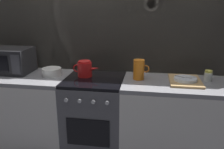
# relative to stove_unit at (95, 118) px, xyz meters

# --- Properties ---
(back_wall) EXTENTS (3.60, 0.05, 2.40)m
(back_wall) POSITION_rel_stove_unit_xyz_m (0.00, 0.32, 0.75)
(back_wall) COLOR #A39989
(back_wall) RESTS_ON ground_plane
(counter_left) EXTENTS (1.20, 0.60, 0.90)m
(counter_left) POSITION_rel_stove_unit_xyz_m (-0.90, 0.00, 0.00)
(counter_left) COLOR silver
(counter_left) RESTS_ON ground_plane
(stove_unit) EXTENTS (0.60, 0.63, 0.90)m
(stove_unit) POSITION_rel_stove_unit_xyz_m (0.00, 0.00, 0.00)
(stove_unit) COLOR #4C4C51
(stove_unit) RESTS_ON ground_plane
(counter_right) EXTENTS (1.20, 0.60, 0.90)m
(counter_right) POSITION_rel_stove_unit_xyz_m (0.90, 0.00, 0.00)
(counter_right) COLOR silver
(counter_right) RESTS_ON ground_plane
(microwave) EXTENTS (0.46, 0.35, 0.27)m
(microwave) POSITION_rel_stove_unit_xyz_m (-0.97, 0.08, 0.59)
(microwave) COLOR black
(microwave) RESTS_ON counter_left
(kettle) EXTENTS (0.28, 0.15, 0.17)m
(kettle) POSITION_rel_stove_unit_xyz_m (-0.11, 0.06, 0.53)
(kettle) COLOR red
(kettle) RESTS_ON stove_unit
(mixing_bowl) EXTENTS (0.20, 0.20, 0.08)m
(mixing_bowl) POSITION_rel_stove_unit_xyz_m (-0.47, 0.03, 0.49)
(mixing_bowl) COLOR silver
(mixing_bowl) RESTS_ON counter_left
(pitcher) EXTENTS (0.16, 0.11, 0.20)m
(pitcher) POSITION_rel_stove_unit_xyz_m (0.45, 0.05, 0.55)
(pitcher) COLOR orange
(pitcher) RESTS_ON counter_right
(dish_pile) EXTENTS (0.30, 0.40, 0.06)m
(dish_pile) POSITION_rel_stove_unit_xyz_m (0.90, 0.03, 0.47)
(dish_pile) COLOR tan
(dish_pile) RESTS_ON counter_right
(spice_jar) EXTENTS (0.08, 0.08, 0.10)m
(spice_jar) POSITION_rel_stove_unit_xyz_m (1.13, 0.11, 0.50)
(spice_jar) COLOR silver
(spice_jar) RESTS_ON counter_right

